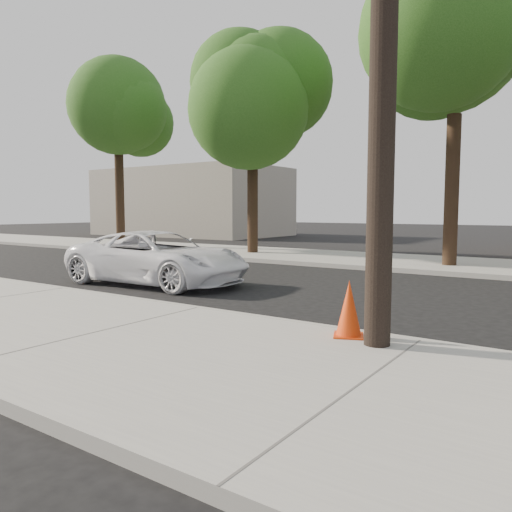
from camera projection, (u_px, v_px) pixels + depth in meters
name	position (u px, v px, depth m)	size (l,w,h in m)	color
ground	(263.00, 298.00, 10.78)	(120.00, 120.00, 0.00)	black
near_sidewalk	(99.00, 336.00, 7.25)	(90.00, 4.40, 0.15)	gray
far_sidewalk	(395.00, 262.00, 17.74)	(90.00, 5.00, 0.15)	gray
curb_near	(199.00, 311.00, 9.05)	(90.00, 0.12, 0.16)	#9E9B93
building_far	(191.00, 202.00, 38.25)	(14.00, 8.00, 5.00)	gray
tree_a	(118.00, 115.00, 24.41)	(4.65, 4.50, 9.00)	black
tree_b	(254.00, 105.00, 20.11)	(4.34, 4.20, 8.45)	black
tree_c	(463.00, 45.00, 15.16)	(4.96, 4.80, 9.55)	black
police_cruiser	(158.00, 258.00, 12.81)	(2.28, 4.93, 1.37)	white
traffic_cone	(349.00, 309.00, 6.92)	(0.53, 0.53, 0.79)	red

